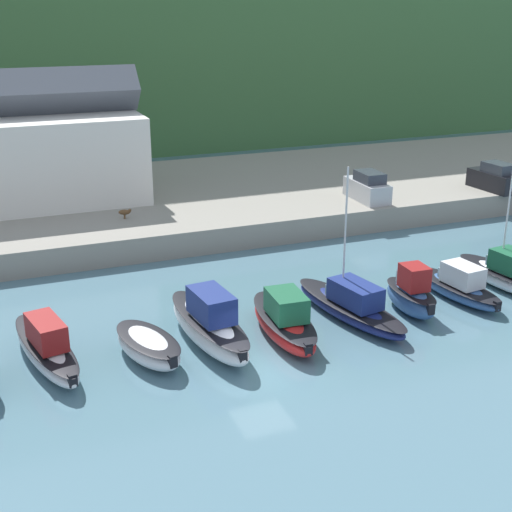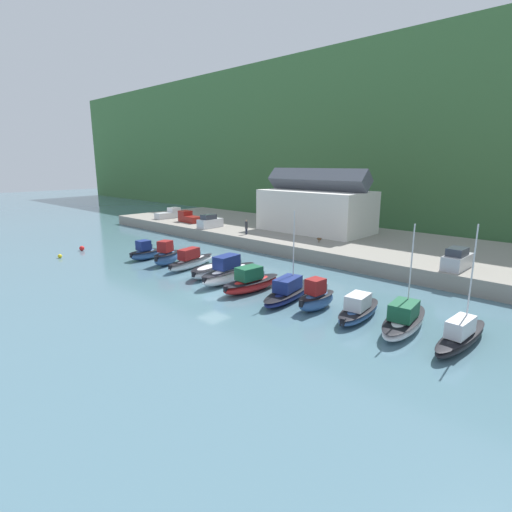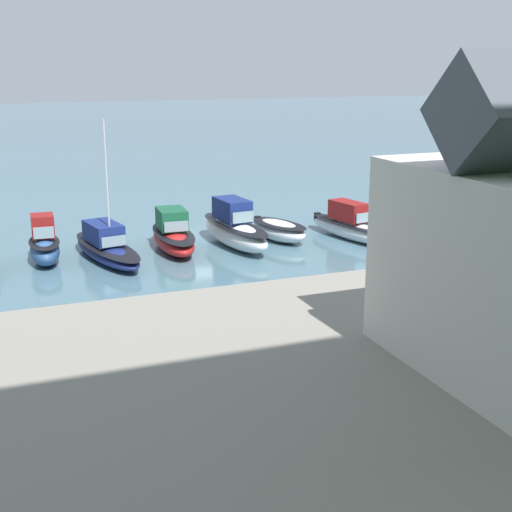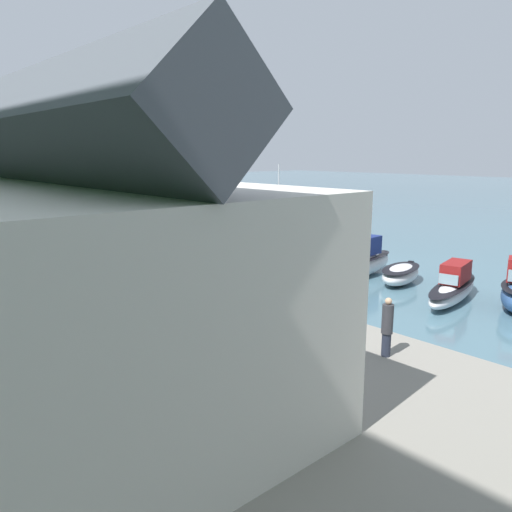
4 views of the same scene
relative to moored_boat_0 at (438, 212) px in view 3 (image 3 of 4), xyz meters
The scene contains 12 objects.
ground_plane 16.62m from the moored_boat_0, ahead, with size 320.00×320.00×0.00m, color slate.
quay_promenade 28.57m from the moored_boat_0, 55.06° to the left, with size 93.49×21.41×1.68m.
moored_boat_0 is the anchor object (origin of this frame).
moored_boat_1 4.27m from the moored_boat_0, ahead, with size 3.21×4.72×2.94m.
moored_boat_2 7.66m from the moored_boat_0, 10.66° to the left, with size 3.14×7.70×2.34m.
moored_boat_3 11.91m from the moored_boat_0, ahead, with size 3.22×5.18×1.26m.
moored_boat_4 14.98m from the moored_boat_0, ahead, with size 2.85×7.92×2.86m.
moored_boat_5 18.64m from the moored_boat_0, ahead, with size 2.59×6.89×2.43m.
moored_boat_6 22.72m from the moored_boat_0, ahead, with size 3.60×8.55×7.89m.
moored_boat_7 26.00m from the moored_boat_0, ahead, with size 1.88×4.26×2.70m.
dog_on_quay 22.55m from the moored_boat_0, 49.85° to the left, with size 0.88×0.50×0.68m.
mooring_buoy_0 11.23m from the moored_boat_0, 140.45° to the right, with size 0.52×0.52×0.52m.
Camera 3 is at (12.65, 42.65, 10.83)m, focal length 50.00 mm.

